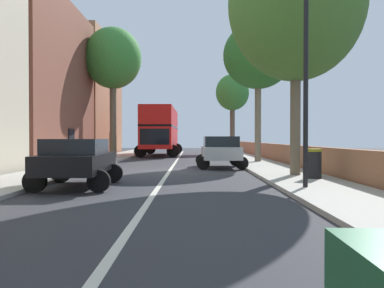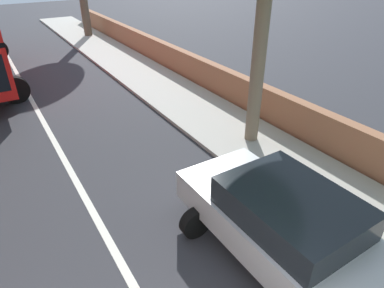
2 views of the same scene
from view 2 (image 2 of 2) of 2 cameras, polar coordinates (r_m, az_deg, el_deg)
name	(u,v)px [view 2 (image 2 of 2)]	position (r m, az deg, el deg)	size (l,w,h in m)	color
parked_car_silver_right_0	(281,221)	(6.22, 14.89, -12.56)	(2.52, 4.07, 1.61)	#B7BABF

